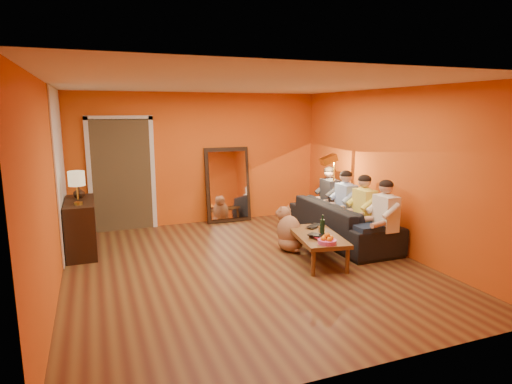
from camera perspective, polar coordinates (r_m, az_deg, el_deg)
name	(u,v)px	position (r m, az deg, el deg)	size (l,w,h in m)	color
room_shell	(237,175)	(6.37, -2.52, 2.24)	(5.00, 5.50, 2.60)	brown
white_accent	(60,172)	(7.43, -24.64, 2.49)	(0.02, 1.90, 2.58)	white
doorway_recess	(122,175)	(8.53, -17.49, 2.23)	(1.06, 0.30, 2.10)	#3F2D19
door_jamb_left	(89,177)	(8.40, -21.32, 1.86)	(0.08, 0.06, 2.20)	white
door_jamb_right	(153,174)	(8.46, -13.59, 2.36)	(0.08, 0.06, 2.20)	white
door_header	(119,118)	(8.33, -17.86, 9.41)	(1.22, 0.06, 0.08)	white
mirror_frame	(228,185)	(8.74, -3.78, 0.98)	(0.92, 0.06, 1.52)	black
mirror_glass	(228,185)	(8.71, -3.71, 0.93)	(0.78, 0.02, 1.36)	white
sideboard	(81,227)	(7.38, -22.30, -4.31)	(0.44, 1.18, 0.85)	black
table_lamp	(77,188)	(6.95, -22.74, 0.50)	(0.24, 0.24, 0.51)	beige
sofa	(342,222)	(7.62, 11.39, -3.89)	(0.92, 2.35, 0.69)	black
coffee_table	(317,248)	(6.56, 8.15, -7.39)	(0.62, 1.22, 0.42)	brown
floor_lamp	(333,195)	(7.99, 10.26, -0.40)	(0.30, 0.24, 1.44)	gold
dog	(289,228)	(7.01, 4.44, -4.81)	(0.40, 0.62, 0.73)	#A16848
person_far_left	(385,219)	(6.84, 16.87, -3.52)	(0.70, 0.44, 1.22)	white
person_mid_left	(364,212)	(7.27, 14.22, -2.55)	(0.70, 0.44, 1.22)	#FAED53
person_mid_right	(346,205)	(7.71, 11.88, -1.69)	(0.70, 0.44, 1.22)	#98B5EC
person_far_right	(330,199)	(8.17, 9.80, -0.93)	(0.70, 0.44, 1.22)	#2F2E33
fruit_bowl	(327,238)	(6.06, 9.47, -6.11)	(0.26, 0.26, 0.16)	#E04FA1
wine_bottle	(322,225)	(6.44, 8.84, -4.37)	(0.07, 0.07, 0.31)	black
tumbler	(321,229)	(6.65, 8.61, -4.90)	(0.09, 0.09, 0.08)	#B27F3F
laptop	(317,227)	(6.88, 8.10, -4.60)	(0.34, 0.22, 0.03)	black
book_lower	(313,239)	(6.25, 7.65, -6.20)	(0.17, 0.23, 0.02)	black
book_mid	(314,237)	(6.25, 7.69, -5.99)	(0.18, 0.24, 0.02)	#A5121F
book_upper	(314,236)	(6.23, 7.70, -5.88)	(0.16, 0.21, 0.02)	black
vase	(79,192)	(7.52, -22.55, -0.02)	(0.18, 0.18, 0.19)	black
flowers	(78,178)	(7.48, -22.68, 1.76)	(0.17, 0.17, 0.42)	#A5121F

